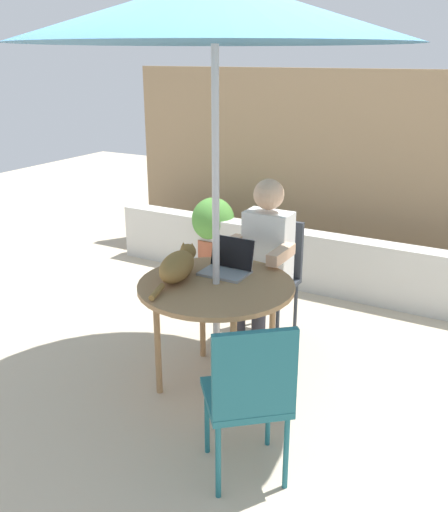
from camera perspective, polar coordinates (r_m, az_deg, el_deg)
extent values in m
plane|color=#BCAD93|center=(3.85, -0.75, -12.68)|extent=(14.00, 14.00, 0.00)
cube|color=#937756|center=(5.66, 12.06, 8.13)|extent=(4.70, 0.08, 1.94)
cube|color=beige|center=(5.23, 9.25, -0.61)|extent=(4.23, 0.20, 0.54)
cylinder|color=#9E754C|center=(3.53, -0.80, -3.00)|extent=(0.98, 0.98, 0.03)
cylinder|color=#9E754C|center=(3.78, 4.87, -7.40)|extent=(0.04, 0.04, 0.69)
cylinder|color=#9E754C|center=(4.01, -2.19, -5.70)|extent=(0.04, 0.04, 0.69)
cylinder|color=#9E754C|center=(3.61, -6.70, -8.87)|extent=(0.04, 0.04, 0.69)
cylinder|color=#9E754C|center=(3.36, 0.95, -11.09)|extent=(0.04, 0.04, 0.69)
cylinder|color=#B7B7BC|center=(3.38, -0.83, 3.73)|extent=(0.04, 0.04, 2.26)
cone|color=#33668C|center=(3.26, -0.94, 23.53)|extent=(2.20, 2.20, 0.33)
sphere|color=#B7B7BC|center=(3.26, -0.94, 23.76)|extent=(0.06, 0.06, 0.06)
cube|color=#33383F|center=(4.25, 4.35, -2.83)|extent=(0.40, 0.40, 0.04)
cube|color=#33383F|center=(4.32, 5.44, 0.89)|extent=(0.40, 0.04, 0.44)
cylinder|color=#33383F|center=(4.42, 7.21, -5.23)|extent=(0.03, 0.03, 0.42)
cylinder|color=#33383F|center=(4.55, 3.24, -4.38)|extent=(0.03, 0.03, 0.42)
cylinder|color=#33383F|center=(4.27, 1.22, -6.00)|extent=(0.03, 0.03, 0.42)
cylinder|color=#33383F|center=(4.14, 5.40, -6.97)|extent=(0.03, 0.03, 0.42)
cube|color=#1E606B|center=(2.92, 2.17, -14.03)|extent=(0.56, 0.56, 0.04)
cube|color=#1E606B|center=(2.65, 3.12, -11.85)|extent=(0.33, 0.28, 0.44)
cylinder|color=#1E606B|center=(2.90, -0.59, -19.98)|extent=(0.03, 0.03, 0.42)
cylinder|color=#1E606B|center=(2.96, 6.27, -19.09)|extent=(0.03, 0.03, 0.42)
cylinder|color=#1E606B|center=(3.22, 4.48, -15.42)|extent=(0.03, 0.03, 0.42)
cylinder|color=#1E606B|center=(3.17, -1.72, -16.11)|extent=(0.03, 0.03, 0.42)
cube|color=white|center=(4.15, 4.45, 0.85)|extent=(0.34, 0.20, 0.54)
sphere|color=#DBAD89|center=(4.03, 4.54, 6.20)|extent=(0.22, 0.22, 0.22)
cube|color=#383842|center=(4.13, 2.48, -2.45)|extent=(0.12, 0.30, 0.12)
cylinder|color=#383842|center=(4.12, 1.47, -6.72)|extent=(0.10, 0.10, 0.46)
cube|color=#383842|center=(4.07, 4.49, -2.86)|extent=(0.12, 0.30, 0.12)
cylinder|color=#383842|center=(4.06, 3.49, -7.20)|extent=(0.10, 0.10, 0.46)
cube|color=#DBAD89|center=(4.03, 0.56, 1.10)|extent=(0.08, 0.32, 0.08)
cube|color=#DBAD89|center=(3.87, 5.77, 0.17)|extent=(0.08, 0.32, 0.08)
cube|color=gray|center=(3.66, 0.06, -1.72)|extent=(0.30, 0.22, 0.02)
cube|color=black|center=(3.71, 0.84, 0.35)|extent=(0.30, 0.06, 0.20)
cube|color=gray|center=(3.72, 0.90, 0.39)|extent=(0.30, 0.06, 0.20)
ellipsoid|color=olive|center=(3.57, -4.77, -1.07)|extent=(0.29, 0.44, 0.17)
sphere|color=olive|center=(3.76, -3.66, 0.41)|extent=(0.11, 0.11, 0.11)
ellipsoid|color=white|center=(3.68, -4.20, -1.04)|extent=(0.15, 0.15, 0.09)
cylinder|color=olive|center=(3.36, -6.77, -3.61)|extent=(0.08, 0.18, 0.04)
cone|color=olive|center=(3.74, -3.24, 1.09)|extent=(0.04, 0.04, 0.03)
cone|color=olive|center=(3.76, -4.11, 1.16)|extent=(0.04, 0.04, 0.03)
cylinder|color=#9E5138|center=(5.74, -1.09, 0.34)|extent=(0.34, 0.34, 0.32)
ellipsoid|color=#4C8C38|center=(5.63, -1.11, 3.69)|extent=(0.43, 0.43, 0.44)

